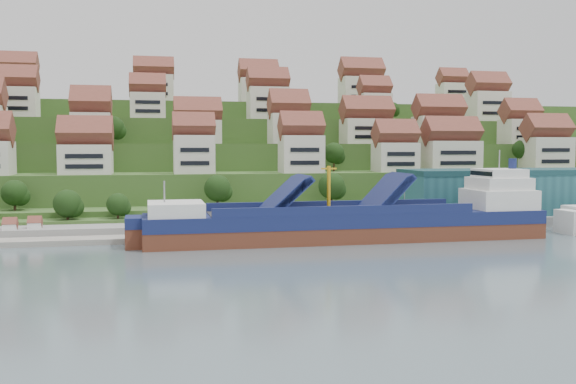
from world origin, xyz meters
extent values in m
plane|color=slate|center=(0.00, 0.00, 0.00)|extent=(300.00, 300.00, 0.00)
cube|color=gray|center=(20.00, 15.00, 1.10)|extent=(180.00, 14.00, 2.20)
cube|color=gray|center=(-58.00, 12.00, 0.50)|extent=(45.00, 20.00, 1.00)
cube|color=#2D4C1E|center=(0.00, 86.00, 2.00)|extent=(260.00, 128.00, 4.00)
cube|color=#2D4C1E|center=(0.00, 91.00, 5.50)|extent=(260.00, 118.00, 11.00)
cube|color=#2D4C1E|center=(0.00, 99.00, 9.00)|extent=(260.00, 102.00, 18.00)
cube|color=#2D4C1E|center=(0.00, 107.00, 12.50)|extent=(260.00, 86.00, 25.00)
cube|color=#2D4C1E|center=(0.00, 116.00, 15.50)|extent=(260.00, 68.00, 31.00)
cube|color=beige|center=(-47.30, 38.70, 14.34)|extent=(11.52, 8.57, 6.69)
cube|color=beige|center=(-23.10, 37.18, 15.44)|extent=(9.30, 7.03, 8.87)
cube|color=beige|center=(2.39, 36.53, 15.44)|extent=(9.93, 7.62, 8.89)
cube|color=beige|center=(27.08, 38.44, 14.61)|extent=(10.22, 7.73, 7.22)
cube|color=beige|center=(42.66, 39.45, 14.85)|extent=(13.78, 8.26, 7.70)
cube|color=beige|center=(70.28, 39.70, 15.35)|extent=(11.57, 8.31, 8.71)
cube|color=beige|center=(-47.24, 53.37, 21.77)|extent=(9.36, 8.98, 7.55)
cube|color=beige|center=(-21.01, 53.51, 21.00)|extent=(11.64, 7.90, 6.01)
cube|color=beige|center=(2.72, 52.44, 21.93)|extent=(9.95, 8.56, 7.86)
cube|color=beige|center=(25.59, 56.28, 21.44)|extent=(13.44, 8.36, 6.89)
cube|color=beige|center=(46.38, 54.78, 21.87)|extent=(13.24, 8.18, 7.73)
cube|color=beige|center=(71.41, 54.29, 21.53)|extent=(10.04, 8.04, 7.07)
cube|color=beige|center=(-68.06, 68.27, 28.90)|extent=(11.83, 7.86, 7.81)
cube|color=beige|center=(-33.56, 70.91, 28.59)|extent=(9.55, 7.30, 7.17)
cube|color=beige|center=(0.25, 69.57, 29.60)|extent=(11.35, 7.79, 9.21)
cube|color=beige|center=(32.55, 69.66, 28.99)|extent=(8.94, 7.14, 7.99)
cube|color=beige|center=(70.99, 72.04, 29.69)|extent=(11.62, 8.47, 9.38)
cube|color=beige|center=(-70.92, 89.43, 35.06)|extent=(10.75, 8.03, 8.12)
cube|color=beige|center=(-31.75, 89.23, 35.08)|extent=(11.69, 7.51, 8.15)
cube|color=beige|center=(0.52, 87.85, 34.80)|extent=(11.81, 8.15, 7.60)
cube|color=beige|center=(35.29, 90.20, 35.50)|extent=(13.59, 8.73, 9.00)
cube|color=beige|center=(68.67, 91.83, 34.96)|extent=(9.60, 7.05, 7.91)
ellipsoid|color=#1C3913|center=(-60.64, 27.93, 7.67)|extent=(5.38, 5.38, 5.38)
ellipsoid|color=#1C3913|center=(7.04, 26.11, 8.36)|extent=(6.04, 6.04, 6.04)
ellipsoid|color=#1C3913|center=(-18.76, 26.29, 8.18)|extent=(5.84, 5.84, 5.84)
ellipsoid|color=#1C3913|center=(65.19, 43.11, 16.52)|extent=(5.16, 5.16, 5.16)
ellipsoid|color=#1C3913|center=(12.61, 43.66, 15.65)|extent=(5.26, 5.26, 5.26)
ellipsoid|color=#1C3913|center=(44.28, 59.83, 22.87)|extent=(5.14, 5.14, 5.14)
ellipsoid|color=#1C3913|center=(-51.79, 59.38, 21.91)|extent=(5.76, 5.76, 5.76)
ellipsoid|color=#1C3913|center=(-42.42, 57.97, 22.12)|extent=(5.97, 5.97, 5.97)
ellipsoid|color=#1C3913|center=(9.17, 73.21, 30.42)|extent=(7.68, 7.68, 7.68)
ellipsoid|color=#1C3913|center=(31.76, 75.94, 29.30)|extent=(4.66, 4.66, 4.66)
ellipsoid|color=#1C3913|center=(40.05, 73.97, 28.85)|extent=(4.23, 4.23, 4.23)
ellipsoid|color=#1C3913|center=(-49.16, 19.00, 6.01)|extent=(5.53, 5.53, 5.53)
ellipsoid|color=#1C3913|center=(-39.50, 19.00, 5.67)|extent=(4.53, 4.53, 4.53)
cube|color=#245B63|center=(52.00, 17.00, 7.20)|extent=(60.00, 15.00, 10.00)
cylinder|color=gray|center=(18.00, 10.00, 6.20)|extent=(0.16, 0.16, 8.00)
cube|color=maroon|center=(18.60, 10.00, 9.80)|extent=(1.20, 0.05, 0.80)
cube|color=white|center=(-58.00, 10.00, 2.10)|extent=(2.40, 2.20, 2.20)
cube|color=white|center=(-54.00, 11.50, 2.10)|extent=(2.40, 2.20, 2.20)
cube|color=brown|center=(2.45, -1.41, 1.00)|extent=(73.87, 11.83, 4.73)
cube|color=navy|center=(2.45, -1.41, 4.07)|extent=(73.87, 11.94, 2.46)
cube|color=white|center=(-28.77, -1.61, 6.43)|extent=(9.53, 10.85, 2.46)
cube|color=#262628|center=(0.56, -1.42, 5.30)|extent=(47.37, 9.95, 0.28)
cube|color=navy|center=(-9.85, -1.49, 8.52)|extent=(7.15, 10.49, 6.54)
cube|color=navy|center=(9.08, -1.36, 8.52)|extent=(6.80, 10.49, 6.91)
cylinder|color=gold|center=(-1.33, -1.43, 9.46)|extent=(0.67, 0.67, 8.52)
cube|color=white|center=(32.73, -1.21, 7.10)|extent=(11.42, 10.86, 3.78)
cube|color=white|center=(32.73, -1.21, 10.12)|extent=(9.52, 9.71, 2.37)
cube|color=white|center=(32.73, -1.21, 12.11)|extent=(7.62, 8.56, 1.70)
cylinder|color=navy|center=(35.57, -1.19, 13.91)|extent=(1.52, 1.52, 2.08)
camera|label=1|loc=(-32.68, -113.35, 17.10)|focal=40.00mm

